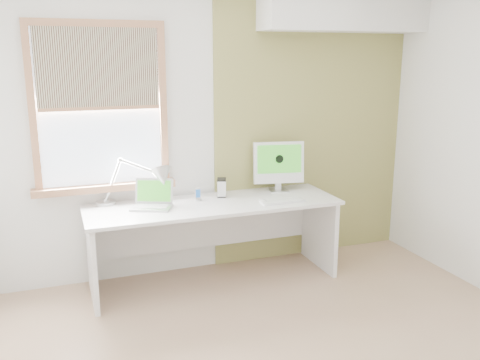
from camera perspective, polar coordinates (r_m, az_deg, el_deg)
name	(u,v)px	position (r m, az deg, el deg)	size (l,w,h in m)	color
room	(299,170)	(3.14, 6.60, 1.11)	(4.04, 3.54, 2.64)	tan
accent_wall	(312,127)	(5.11, 7.94, 5.88)	(2.00, 0.02, 2.60)	olive
soffit	(344,8)	(5.04, 11.43, 18.18)	(1.60, 0.40, 0.42)	white
window	(100,109)	(4.48, -15.22, 7.63)	(1.20, 0.14, 1.42)	#A26A48
desk	(212,222)	(4.59, -3.13, -4.69)	(2.20, 0.70, 0.73)	white
desk_lamp	(152,180)	(4.46, -9.78, 0.02)	(0.68, 0.40, 0.41)	silver
laptop	(153,200)	(4.41, -9.66, -2.22)	(0.40, 0.37, 0.23)	silver
phone_dock	(198,197)	(4.54, -4.68, -1.91)	(0.07, 0.07, 0.12)	silver
external_drive	(222,188)	(4.67, -2.04, -0.84)	(0.12, 0.14, 0.16)	silver
imac	(279,164)	(4.83, 4.31, 1.82)	(0.48, 0.20, 0.47)	silver
keyboard	(283,202)	(4.50, 4.76, -2.39)	(0.39, 0.11, 0.02)	white
mouse	(263,201)	(4.48, 2.55, -2.35)	(0.06, 0.11, 0.03)	white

